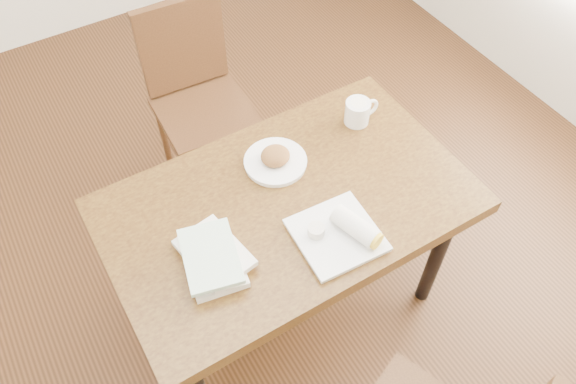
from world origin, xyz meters
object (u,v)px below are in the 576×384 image
table (288,215)px  book_stack (213,257)px  chair_far (196,90)px  plate_scone (275,160)px  coffee_mug (358,111)px  plate_burrito (342,233)px

table → book_stack: size_ratio=4.46×
table → book_stack: (-0.33, -0.09, 0.12)m
chair_far → book_stack: (-0.38, -1.00, 0.23)m
chair_far → plate_scone: (-0.00, -0.74, 0.22)m
coffee_mug → plate_burrito: coffee_mug is taller
table → coffee_mug: 0.50m
plate_scone → plate_burrito: 0.39m
table → chair_far: chair_far is taller
coffee_mug → plate_scone: bearing=-175.9°
plate_scone → chair_far: bearing=90.0°
table → plate_burrito: size_ratio=4.52×
table → plate_burrito: 0.26m
plate_burrito → book_stack: 0.43m
table → plate_burrito: bearing=-71.5°
chair_far → table: bearing=-93.1°
plate_scone → plate_burrito: size_ratio=0.82×
table → book_stack: book_stack is taller
coffee_mug → book_stack: coffee_mug is taller
table → book_stack: 0.37m
table → plate_scone: bearing=73.9°
chair_far → plate_burrito: size_ratio=3.36×
chair_far → plate_scone: size_ratio=4.10×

